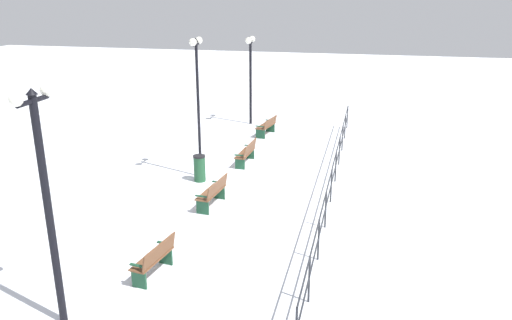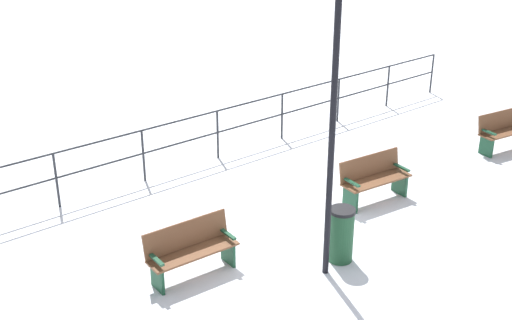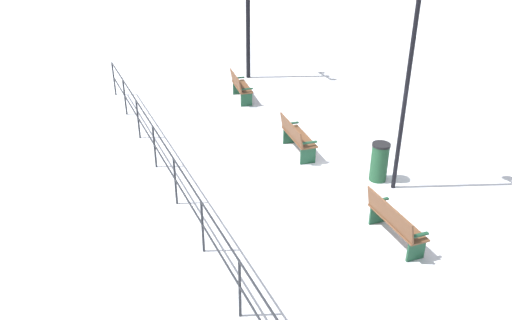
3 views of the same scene
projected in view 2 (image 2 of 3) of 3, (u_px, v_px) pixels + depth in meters
The scene contains 7 objects.
ground_plane at pixel (295, 236), 12.26m from camera, with size 80.00×80.00×0.00m, color white.
bench_second at pixel (191, 249), 10.94m from camera, with size 0.56×1.57×0.91m.
bench_third at pixel (374, 178), 13.36m from camera, with size 0.68×1.55×0.93m.
bench_fourth at pixel (503, 131), 15.75m from camera, with size 0.69×1.44×0.92m.
lamppost_middle at pixel (336, 64), 9.72m from camera, with size 0.26×0.88×5.10m.
waterfront_railing at pixel (181, 136), 14.63m from camera, with size 0.05×17.42×1.17m.
trash_bin at pixel (341, 235), 11.33m from camera, with size 0.44×0.44×0.98m.
Camera 2 is at (7.88, -7.19, 6.25)m, focal length 47.07 mm.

